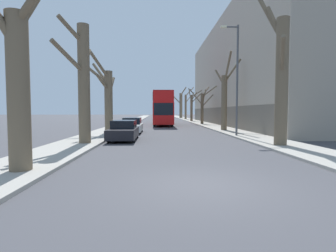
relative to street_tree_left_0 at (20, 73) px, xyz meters
name	(u,v)px	position (x,y,z in m)	size (l,w,h in m)	color
ground_plane	(202,186)	(5.38, -1.50, -3.14)	(300.00, 300.00, 0.00)	#424247
sidewalk_left	(135,120)	(-0.54, 48.50, -3.08)	(2.85, 120.00, 0.12)	#A39E93
sidewalk_right	(190,120)	(11.30, 48.50, -3.08)	(2.85, 120.00, 0.12)	#A39E93
building_facade_right	(250,74)	(17.71, 29.44, 4.16)	(10.08, 42.09, 14.63)	#9E9384
street_tree_left_0	(20,73)	(0.00, 0.00, 0.00)	(3.68, 2.52, 7.74)	brown
street_tree_left_1	(83,82)	(-0.08, 7.15, 0.54)	(1.49, 4.12, 7.08)	brown
street_tree_left_2	(107,97)	(-0.10, 14.49, 0.08)	(2.49, 4.52, 6.63)	brown
street_tree_right_0	(281,76)	(10.91, 5.81, 0.72)	(1.37, 3.52, 8.89)	brown
street_tree_right_1	(225,98)	(10.84, 17.36, 0.09)	(2.38, 3.48, 7.51)	brown
street_tree_right_2	(203,105)	(10.91, 30.19, -0.30)	(3.54, 4.38, 5.80)	brown
street_tree_right_3	(192,105)	(10.97, 41.83, 0.01)	(3.39, 4.24, 6.71)	brown
street_tree_right_4	(186,106)	(10.99, 53.08, 0.13)	(2.25, 2.24, 7.57)	brown
street_tree_right_5	(181,105)	(10.88, 65.44, 0.69)	(3.59, 3.17, 8.76)	brown
double_decker_bus	(163,107)	(4.95, 28.63, -0.58)	(2.61, 11.30, 4.53)	red
parked_car_0	(124,131)	(1.91, 9.64, -2.50)	(1.76, 4.47, 1.34)	black
parked_car_1	(132,126)	(1.91, 15.63, -2.49)	(1.75, 4.51, 1.38)	silver
lamp_post	(236,75)	(10.20, 11.58, 1.55)	(1.40, 0.20, 8.46)	#4C4F54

